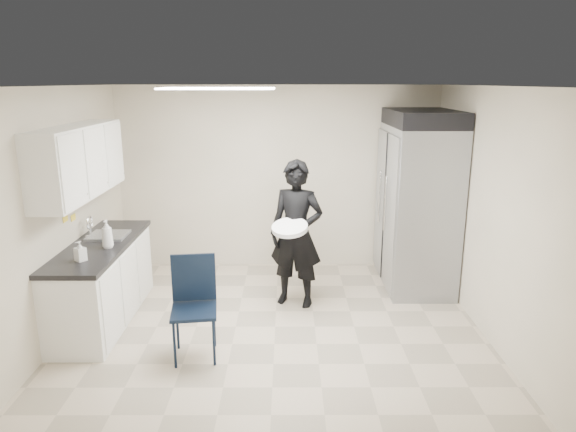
{
  "coord_description": "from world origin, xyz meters",
  "views": [
    {
      "loc": [
        0.13,
        -5.2,
        2.65
      ],
      "look_at": [
        0.14,
        0.2,
        1.22
      ],
      "focal_mm": 32.0,
      "sensor_mm": 36.0,
      "label": 1
    }
  ],
  "objects_px": {
    "commercial_fridge": "(417,208)",
    "folding_chair": "(194,311)",
    "lower_counter": "(103,284)",
    "man_tuxedo": "(296,234)"
  },
  "relations": [
    {
      "from": "lower_counter",
      "to": "man_tuxedo",
      "type": "distance_m",
      "value": 2.28
    },
    {
      "from": "commercial_fridge",
      "to": "folding_chair",
      "type": "relative_size",
      "value": 2.15
    },
    {
      "from": "commercial_fridge",
      "to": "folding_chair",
      "type": "bearing_deg",
      "value": -143.69
    },
    {
      "from": "folding_chair",
      "to": "man_tuxedo",
      "type": "height_order",
      "value": "man_tuxedo"
    },
    {
      "from": "commercial_fridge",
      "to": "man_tuxedo",
      "type": "bearing_deg",
      "value": -158.08
    },
    {
      "from": "lower_counter",
      "to": "commercial_fridge",
      "type": "distance_m",
      "value": 3.98
    },
    {
      "from": "man_tuxedo",
      "to": "commercial_fridge",
      "type": "bearing_deg",
      "value": 40.49
    },
    {
      "from": "lower_counter",
      "to": "commercial_fridge",
      "type": "height_order",
      "value": "commercial_fridge"
    },
    {
      "from": "commercial_fridge",
      "to": "folding_chair",
      "type": "xyz_separation_m",
      "value": [
        -2.6,
        -1.91,
        -0.56
      ]
    },
    {
      "from": "lower_counter",
      "to": "man_tuxedo",
      "type": "bearing_deg",
      "value": 11.25
    }
  ]
}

